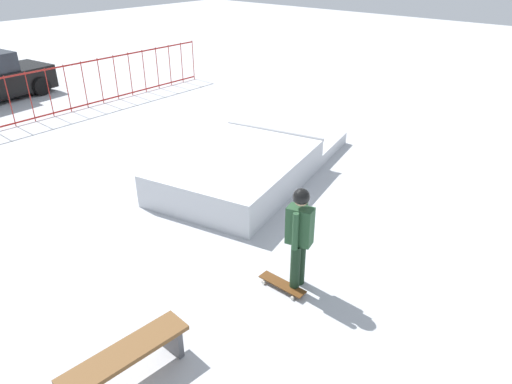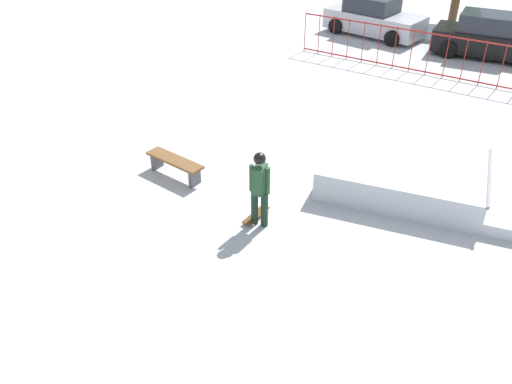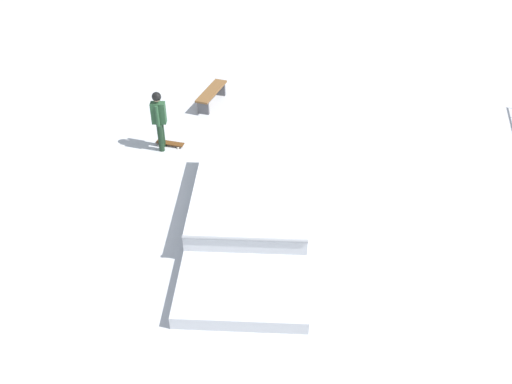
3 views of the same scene
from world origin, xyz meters
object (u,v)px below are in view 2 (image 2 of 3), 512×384
skate_ramp (424,180)px  park_bench (175,163)px  parked_car_silver (374,18)px  skateboard (256,215)px  skater (260,184)px  parked_car_black (490,38)px

skate_ramp → park_bench: size_ratio=3.58×
parked_car_silver → skate_ramp: bearing=-54.4°
park_bench → skate_ramp: bearing=27.0°
parked_car_silver → skateboard: bearing=-69.6°
skate_ramp → skateboard: 4.02m
skate_ramp → skater: skater is taller
parked_car_silver → parked_car_black: size_ratio=1.00×
skate_ramp → skater: 4.07m
skate_ramp → parked_car_silver: 12.48m
park_bench → parked_car_silver: bearing=93.2°
skater → park_bench: bearing=-114.3°
parked_car_silver → parked_car_black: 4.77m
skateboard → park_bench: park_bench is taller
park_bench → skateboard: bearing=-7.9°
skateboard → park_bench: size_ratio=0.49×
park_bench → parked_car_black: 14.01m
skateboard → park_bench: bearing=-97.8°
skater → parked_car_silver: skater is taller
skateboard → skater: bearing=51.4°
skateboard → parked_car_silver: parked_car_silver is taller
skate_ramp → skateboard: skate_ramp is taller
skateboard → parked_car_black: parked_car_black is taller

